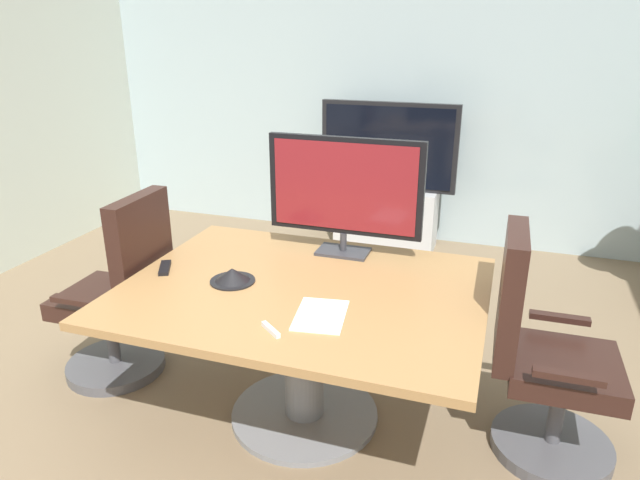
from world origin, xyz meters
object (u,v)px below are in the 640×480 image
object	(u,v)px
office_chair_right	(542,365)
office_chair_left	(122,303)
tv_monitor	(345,189)
remote_control	(165,268)
conference_phone	(232,276)
conference_table	(304,322)
wall_display_unit	(387,200)

from	to	relation	value
office_chair_right	office_chair_left	bearing A→B (deg)	91.25
tv_monitor	remote_control	bearing A→B (deg)	-147.11
tv_monitor	conference_phone	xyz separation A→B (m)	(-0.40, -0.54, -0.33)
office_chair_left	conference_phone	world-z (taller)	office_chair_left
conference_table	remote_control	bearing A→B (deg)	-177.54
office_chair_left	remote_control	bearing A→B (deg)	75.82
conference_table	remote_control	distance (m)	0.77
office_chair_left	conference_phone	bearing A→B (deg)	80.64
office_chair_left	wall_display_unit	distance (m)	2.69
conference_table	office_chair_left	distance (m)	1.12
wall_display_unit	conference_table	bearing A→B (deg)	-86.71
conference_table	wall_display_unit	xyz separation A→B (m)	(-0.15, 2.57, -0.11)
remote_control	office_chair_left	bearing A→B (deg)	139.72
conference_phone	office_chair_left	bearing A→B (deg)	172.13
conference_table	office_chair_right	xyz separation A→B (m)	(1.11, 0.14, -0.10)
office_chair_right	conference_phone	distance (m)	1.50
conference_table	tv_monitor	bearing A→B (deg)	83.24
wall_display_unit	conference_phone	distance (m)	2.65
tv_monitor	wall_display_unit	distance (m)	2.19
tv_monitor	wall_display_unit	world-z (taller)	tv_monitor
conference_phone	remote_control	bearing A→B (deg)	176.72
office_chair_right	wall_display_unit	distance (m)	2.74
tv_monitor	conference_phone	bearing A→B (deg)	-126.81
conference_table	tv_monitor	size ratio (longest dim) A/B	2.03
conference_phone	tv_monitor	bearing A→B (deg)	53.19
conference_table	tv_monitor	world-z (taller)	tv_monitor
conference_table	wall_display_unit	bearing A→B (deg)	93.29
office_chair_right	remote_control	bearing A→B (deg)	94.23
tv_monitor	remote_control	size ratio (longest dim) A/B	4.94
conference_table	office_chair_left	size ratio (longest dim) A/B	1.57
office_chair_left	office_chair_right	world-z (taller)	same
office_chair_left	wall_display_unit	xyz separation A→B (m)	(0.96, 2.52, -0.01)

